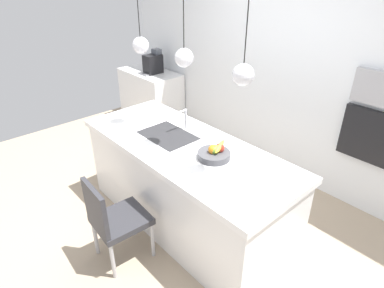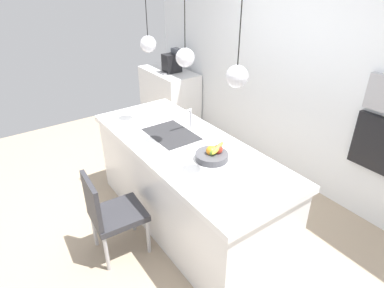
{
  "view_description": "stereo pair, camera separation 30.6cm",
  "coord_description": "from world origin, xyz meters",
  "px_view_note": "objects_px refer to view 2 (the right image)",
  "views": [
    {
      "loc": [
        2.11,
        -1.79,
        2.47
      ],
      "look_at": [
        0.1,
        0.0,
        0.99
      ],
      "focal_mm": 30.83,
      "sensor_mm": 36.0,
      "label": 1
    },
    {
      "loc": [
        2.3,
        -1.55,
        2.47
      ],
      "look_at": [
        0.1,
        0.0,
        0.99
      ],
      "focal_mm": 30.83,
      "sensor_mm": 36.0,
      "label": 2
    }
  ],
  "objects_px": {
    "fruit_bowl": "(213,154)",
    "coffee_machine": "(172,62)",
    "chair_near": "(110,212)",
    "oven": "(382,146)"
  },
  "relations": [
    {
      "from": "fruit_bowl",
      "to": "coffee_machine",
      "type": "bearing_deg",
      "value": 154.83
    },
    {
      "from": "coffee_machine",
      "to": "chair_near",
      "type": "height_order",
      "value": "coffee_machine"
    },
    {
      "from": "coffee_machine",
      "to": "chair_near",
      "type": "xyz_separation_m",
      "value": [
        2.26,
        -2.1,
        -0.56
      ]
    },
    {
      "from": "chair_near",
      "to": "oven",
      "type": "bearing_deg",
      "value": 65.29
    },
    {
      "from": "fruit_bowl",
      "to": "oven",
      "type": "height_order",
      "value": "oven"
    },
    {
      "from": "fruit_bowl",
      "to": "oven",
      "type": "bearing_deg",
      "value": 65.14
    },
    {
      "from": "fruit_bowl",
      "to": "chair_near",
      "type": "height_order",
      "value": "fruit_bowl"
    },
    {
      "from": "coffee_machine",
      "to": "oven",
      "type": "bearing_deg",
      "value": 5.05
    },
    {
      "from": "oven",
      "to": "fruit_bowl",
      "type": "bearing_deg",
      "value": -114.86
    },
    {
      "from": "coffee_machine",
      "to": "oven",
      "type": "height_order",
      "value": "coffee_machine"
    }
  ]
}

